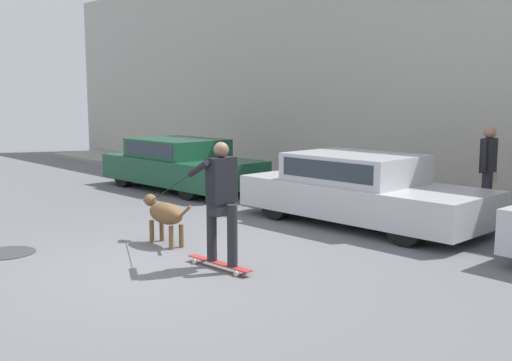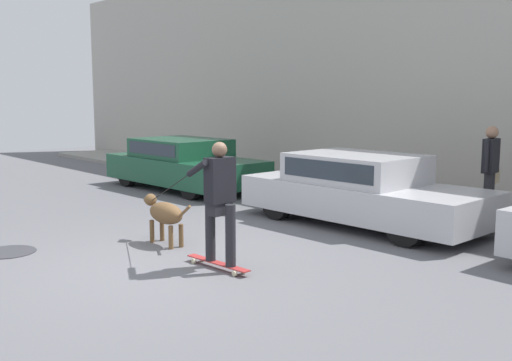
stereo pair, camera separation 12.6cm
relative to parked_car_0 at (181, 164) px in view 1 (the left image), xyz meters
The scene contains 9 objects.
ground_plane 6.68m from the parked_car_0, 36.29° to the right, with size 36.00×36.00×0.00m, color slate.
back_wall 6.63m from the parked_car_0, 30.39° to the left, with size 32.00×0.30×5.78m.
sidewalk_curb 5.74m from the parked_car_0, 20.30° to the left, with size 30.00×1.98×0.12m.
parked_car_0 is the anchor object (origin of this frame).
parked_car_1 5.36m from the parked_car_0, ahead, with size 4.40×1.89×1.22m.
dog 5.44m from the parked_car_0, 37.72° to the right, with size 1.22×0.33×0.72m.
skateboarder 6.87m from the parked_car_0, 30.90° to the right, with size 2.50×0.55×1.65m.
pedestrian_with_bag 7.06m from the parked_car_0, 12.92° to the left, with size 0.24×0.63×1.60m.
manhole_cover 6.21m from the parked_car_0, 58.70° to the right, with size 0.77×0.77×0.01m.
Camera 1 is at (6.36, -4.29, 2.23)m, focal length 42.00 mm.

